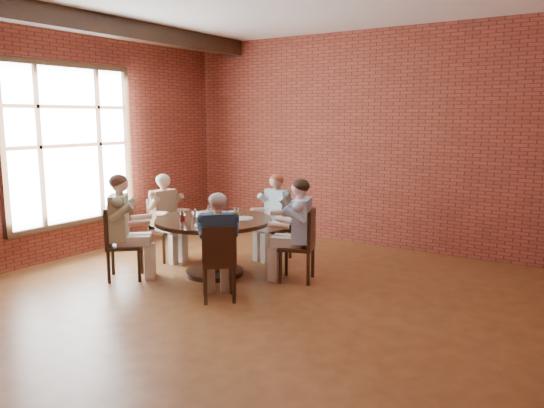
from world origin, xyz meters
The scene contains 27 objects.
floor centered at (0.00, 0.00, 0.00)m, with size 7.00×7.00×0.00m, color brown.
wall_back centered at (0.00, 3.50, 1.70)m, with size 7.00×7.00×0.00m, color brown.
wall_left centered at (-3.25, 0.00, 1.70)m, with size 7.00×7.00×0.00m, color brown.
ceiling_beam centered at (-2.45, 0.00, 3.27)m, with size 0.22×6.90×0.26m, color #311D10.
window centered at (-3.18, 0.40, 1.65)m, with size 0.10×2.16×2.36m.
dining_table centered at (-0.86, 0.81, 0.53)m, with size 1.52×1.52×0.75m.
chair_a centered at (0.26, 1.21, 0.50)m, with size 0.52×0.52×0.92m.
diner_a centered at (0.18, 1.18, 0.65)m, with size 0.51×0.62×1.30m, color #4676B6, non-canonical shape.
chair_b centered at (-0.62, 2.00, 0.49)m, with size 0.45×0.45×0.89m.
diner_b centered at (-0.64, 1.92, 0.62)m, with size 0.47×0.58×1.24m, color #88A2AD, non-canonical shape.
chair_c centered at (-1.99, 1.02, 0.49)m, with size 0.45×0.45×0.89m.
diner_c centered at (-1.92, 1.00, 0.62)m, with size 0.48×0.59×1.25m, color brown, non-canonical shape.
chair_d centered at (-1.77, -0.01, 0.51)m, with size 0.61×0.61×0.94m.
diner_d centered at (-1.71, 0.05, 0.67)m, with size 0.53×0.66×1.34m, color tan, non-canonical shape.
chair_e centered at (-0.15, 0.03, 0.48)m, with size 0.53×0.53×0.88m.
diner_e centered at (-0.20, 0.08, 0.62)m, with size 0.47×0.57×1.23m, color #172840, non-canonical shape.
plate_a centered at (-0.53, 1.01, 0.76)m, with size 0.26×0.26×0.01m, color white.
plate_b centered at (-0.93, 1.23, 0.76)m, with size 0.26×0.26×0.01m, color white.
plate_c centered at (-1.20, 1.04, 0.76)m, with size 0.26×0.26×0.01m, color white.
plate_d centered at (-0.68, 0.42, 0.76)m, with size 0.26×0.26×0.01m, color white.
glass_a centered at (-0.61, 0.79, 0.82)m, with size 0.07×0.07×0.14m, color white.
glass_b centered at (-0.65, 1.02, 0.82)m, with size 0.07×0.07×0.14m, color white.
glass_c centered at (-1.08, 1.00, 0.82)m, with size 0.07×0.07×0.14m, color white.
glass_d centered at (-0.98, 0.86, 0.82)m, with size 0.07×0.07×0.14m, color white.
glass_e centered at (-1.07, 0.67, 0.82)m, with size 0.07×0.07×0.14m, color white.
glass_f centered at (-1.05, 0.42, 0.82)m, with size 0.07×0.07×0.14m, color white.
smartphone centered at (-0.60, 0.45, 0.75)m, with size 0.07×0.15×0.01m, color black.
Camera 1 is at (3.49, -4.43, 2.06)m, focal length 35.00 mm.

